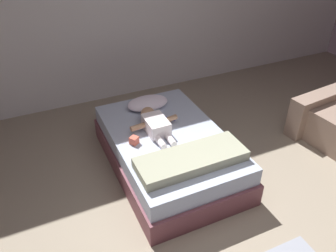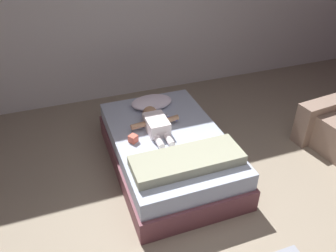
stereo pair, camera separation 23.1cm
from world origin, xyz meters
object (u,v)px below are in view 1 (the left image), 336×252
baby (155,124)px  toothbrush (169,118)px  baby_bottle (207,143)px  pillow (148,103)px  bed (168,151)px  toy_block (134,140)px

baby → toothbrush: bearing=29.9°
toothbrush → baby_bottle: baby_bottle is taller
pillow → toothbrush: (0.12, -0.32, -0.05)m
bed → toothbrush: size_ratio=13.71×
pillow → baby_bottle: (0.25, -0.90, -0.03)m
baby → toy_block: 0.31m
baby → toothbrush: baby is taller
toy_block → toothbrush: bearing=28.2°
bed → toy_block: bearing=-179.6°
toothbrush → baby_bottle: (0.14, -0.58, 0.02)m
toy_block → baby_bottle: 0.70m
bed → baby_bottle: 0.48m
baby → toy_block: size_ratio=6.10×
bed → baby: baby is taller
pillow → toothbrush: size_ratio=3.70×
bed → toothbrush: bearing=63.4°
toy_block → baby_bottle: bearing=-26.8°
baby → toothbrush: (0.22, 0.13, -0.06)m
pillow → baby_bottle: pillow is taller
toy_block → baby_bottle: size_ratio=0.83×
baby → pillow: bearing=77.2°
bed → baby: bearing=123.0°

